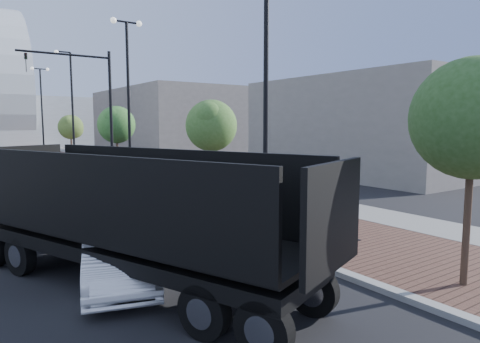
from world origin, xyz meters
TOP-DOWN VIEW (x-y plane):
  - sidewalk at (3.50, 40.00)m, footprint 7.00×140.00m
  - concrete_strip at (6.20, 40.00)m, footprint 2.40×140.00m
  - curb at (0.00, 40.00)m, footprint 0.30×140.00m
  - dump_truck at (-5.77, 11.60)m, footprint 6.95×13.21m
  - white_sedan at (-4.64, 8.97)m, footprint 2.75×4.69m
  - dark_car_far at (-3.64, 39.56)m, footprint 3.16×5.11m
  - pedestrian at (4.57, 23.36)m, footprint 0.75×0.51m
  - streetlight_1 at (0.49, 10.00)m, footprint 1.44×0.56m
  - streetlight_2 at (0.60, 22.00)m, footprint 1.72×0.56m
  - streetlight_3 at (0.49, 34.00)m, footprint 1.44×0.56m
  - streetlight_4 at (0.60, 46.00)m, footprint 1.72×0.56m
  - traffic_mast at (-0.30, 25.00)m, footprint 5.09×0.20m
  - tree_0 at (1.65, 4.02)m, footprint 2.67×2.67m
  - tree_1 at (1.65, 15.02)m, footprint 2.27×2.20m
  - tree_2 at (1.65, 27.02)m, footprint 2.47×2.44m
  - tree_3 at (1.65, 39.02)m, footprint 2.23×2.15m
  - commercial_block_ne at (16.00, 50.00)m, footprint 12.00×22.00m
  - commercial_block_e at (18.00, 20.00)m, footprint 10.00×16.00m
  - utility_cover_1 at (2.40, 8.00)m, footprint 0.50×0.50m
  - utility_cover_2 at (2.40, 19.00)m, footprint 0.50×0.50m

SIDE VIEW (x-z plane):
  - sidewalk at x=3.50m, z-range 0.00..0.12m
  - concrete_strip at x=6.20m, z-range 0.00..0.13m
  - curb at x=0.00m, z-range 0.00..0.14m
  - utility_cover_1 at x=2.40m, z-range 0.12..0.14m
  - utility_cover_2 at x=2.40m, z-range 0.12..0.14m
  - dark_car_far at x=-3.64m, z-range 0.00..1.38m
  - white_sedan at x=-4.64m, z-range 0.00..1.46m
  - pedestrian at x=4.57m, z-range 0.00..2.00m
  - dump_truck at x=-5.77m, z-range -0.25..2.89m
  - tree_3 at x=1.65m, z-range 1.17..5.69m
  - commercial_block_e at x=18.00m, z-range 0.00..7.00m
  - tree_1 at x=1.65m, z-range 1.26..6.02m
  - tree_2 at x=1.65m, z-range 1.21..6.11m
  - tree_0 at x=1.65m, z-range 1.25..6.44m
  - commercial_block_ne at x=16.00m, z-range 0.00..8.00m
  - streetlight_1 at x=0.49m, z-range -0.26..8.95m
  - streetlight_3 at x=0.49m, z-range -0.26..8.95m
  - streetlight_2 at x=0.60m, z-range 0.18..9.46m
  - streetlight_4 at x=0.60m, z-range 0.18..9.46m
  - traffic_mast at x=-0.30m, z-range 0.98..8.98m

